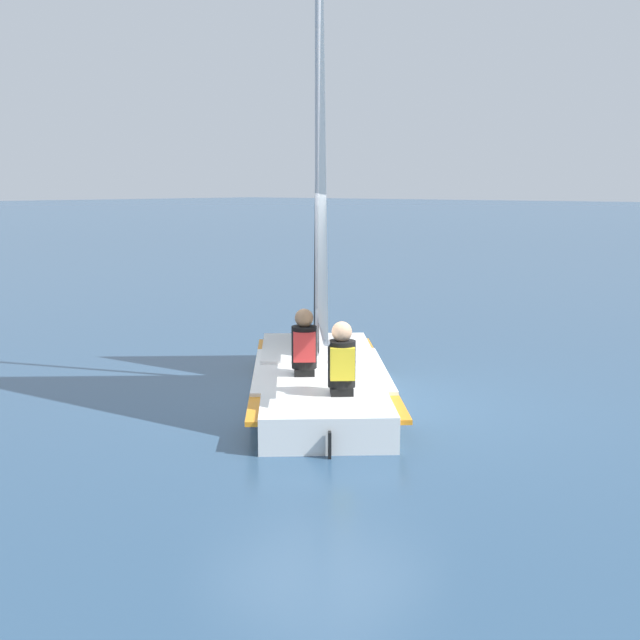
% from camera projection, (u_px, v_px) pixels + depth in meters
% --- Properties ---
extents(ground_plane, '(260.00, 260.00, 0.00)m').
position_uv_depth(ground_plane, '(320.00, 397.00, 9.93)').
color(ground_plane, '#2D4C6B').
extents(sailboat_main, '(4.25, 4.07, 5.79)m').
position_uv_depth(sailboat_main, '(320.00, 335.00, 9.78)').
color(sailboat_main, white).
rests_on(sailboat_main, ground_plane).
extents(sailor_helm, '(0.43, 0.42, 1.16)m').
position_uv_depth(sailor_helm, '(304.00, 354.00, 9.49)').
color(sailor_helm, black).
rests_on(sailor_helm, ground_plane).
extents(sailor_crew, '(0.43, 0.42, 1.16)m').
position_uv_depth(sailor_crew, '(342.00, 371.00, 8.61)').
color(sailor_crew, black).
rests_on(sailor_crew, ground_plane).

